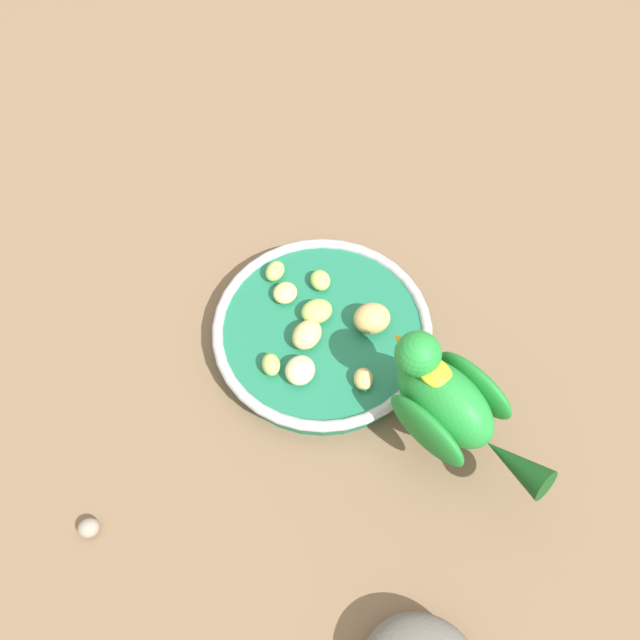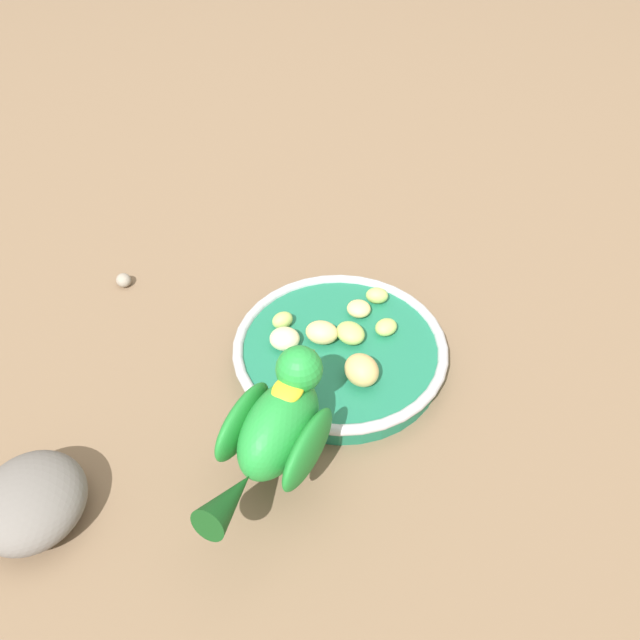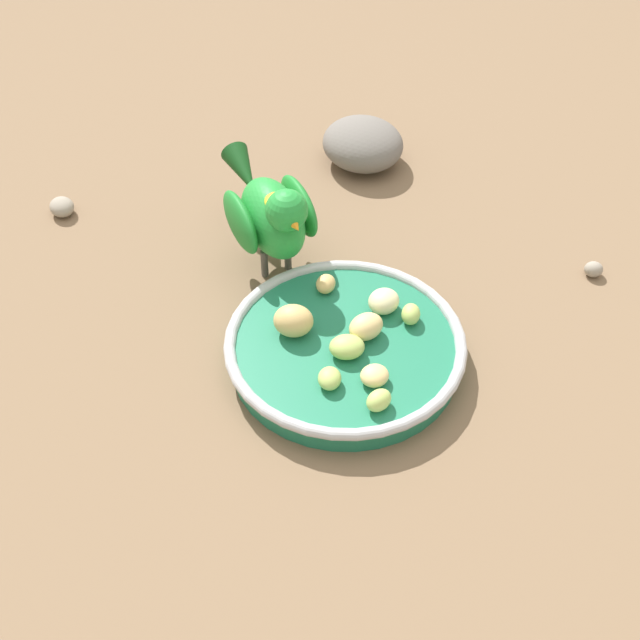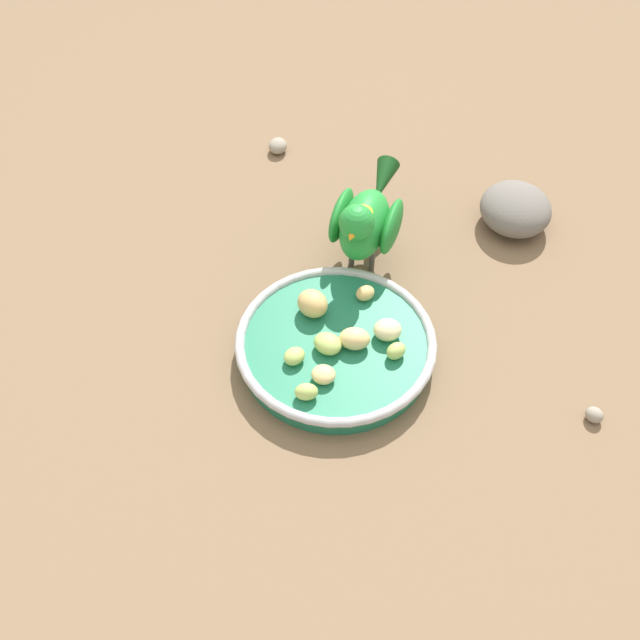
# 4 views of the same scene
# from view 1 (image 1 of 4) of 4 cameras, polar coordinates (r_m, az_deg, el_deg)

# --- Properties ---
(ground_plane) EXTENTS (4.00, 4.00, 0.00)m
(ground_plane) POSITION_cam_1_polar(r_m,az_deg,el_deg) (0.71, 0.45, -2.26)
(ground_plane) COLOR #7A6047
(feeding_bowl) EXTENTS (0.24, 0.24, 0.03)m
(feeding_bowl) POSITION_cam_1_polar(r_m,az_deg,el_deg) (0.70, 0.15, -1.05)
(feeding_bowl) COLOR #1E7251
(feeding_bowl) RESTS_ON ground_plane
(apple_piece_0) EXTENTS (0.04, 0.04, 0.02)m
(apple_piece_0) POSITION_cam_1_polar(r_m,az_deg,el_deg) (0.71, -3.09, 2.40)
(apple_piece_0) COLOR #E5C67F
(apple_piece_0) RESTS_ON feeding_bowl
(apple_piece_1) EXTENTS (0.05, 0.04, 0.02)m
(apple_piece_1) POSITION_cam_1_polar(r_m,az_deg,el_deg) (0.68, -1.19, -1.23)
(apple_piece_1) COLOR #E5C67F
(apple_piece_1) RESTS_ON feeding_bowl
(apple_piece_2) EXTENTS (0.02, 0.03, 0.02)m
(apple_piece_2) POSITION_cam_1_polar(r_m,az_deg,el_deg) (0.66, -4.34, -3.94)
(apple_piece_2) COLOR #B2CC66
(apple_piece_2) RESTS_ON feeding_bowl
(apple_piece_3) EXTENTS (0.05, 0.04, 0.03)m
(apple_piece_3) POSITION_cam_1_polar(r_m,az_deg,el_deg) (0.68, 4.60, 0.14)
(apple_piece_3) COLOR tan
(apple_piece_3) RESTS_ON feeding_bowl
(apple_piece_4) EXTENTS (0.03, 0.03, 0.02)m
(apple_piece_4) POSITION_cam_1_polar(r_m,az_deg,el_deg) (0.69, -0.15, 0.82)
(apple_piece_4) COLOR #B2CC66
(apple_piece_4) RESTS_ON feeding_bowl
(apple_piece_5) EXTENTS (0.02, 0.03, 0.02)m
(apple_piece_5) POSITION_cam_1_polar(r_m,az_deg,el_deg) (0.72, 0.03, 3.52)
(apple_piece_5) COLOR #B2CC66
(apple_piece_5) RESTS_ON feeding_bowl
(apple_piece_6) EXTENTS (0.03, 0.03, 0.02)m
(apple_piece_6) POSITION_cam_1_polar(r_m,az_deg,el_deg) (0.66, 3.83, -5.21)
(apple_piece_6) COLOR tan
(apple_piece_6) RESTS_ON feeding_bowl
(apple_piece_7) EXTENTS (0.03, 0.03, 0.02)m
(apple_piece_7) POSITION_cam_1_polar(r_m,az_deg,el_deg) (0.72, -3.99, 4.32)
(apple_piece_7) COLOR #B2CC66
(apple_piece_7) RESTS_ON feeding_bowl
(apple_piece_8) EXTENTS (0.04, 0.04, 0.02)m
(apple_piece_8) POSITION_cam_1_polar(r_m,az_deg,el_deg) (0.66, -1.76, -4.46)
(apple_piece_8) COLOR beige
(apple_piece_8) RESTS_ON feeding_bowl
(parrot) EXTENTS (0.11, 0.18, 0.13)m
(parrot) POSITION_cam_1_polar(r_m,az_deg,el_deg) (0.61, 11.23, -7.13)
(parrot) COLOR #59544C
(parrot) RESTS_ON ground_plane
(pebble_0) EXTENTS (0.02, 0.02, 0.02)m
(pebble_0) POSITION_cam_1_polar(r_m,az_deg,el_deg) (0.67, -19.74, -16.88)
(pebble_0) COLOR gray
(pebble_0) RESTS_ON ground_plane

